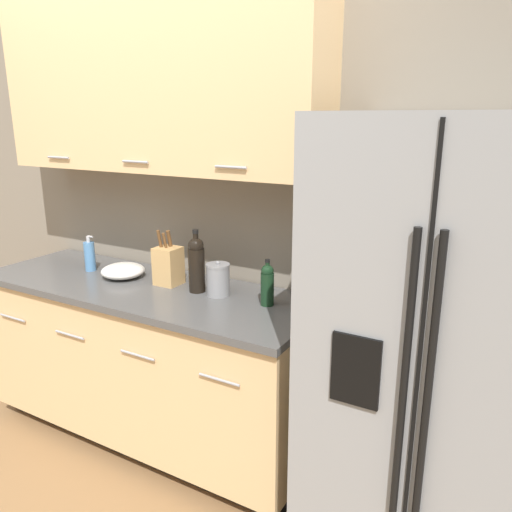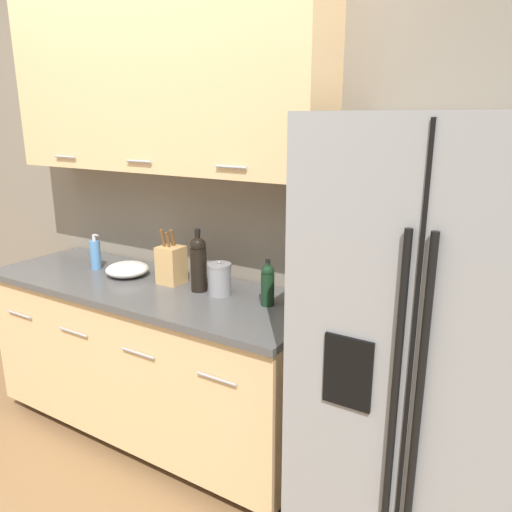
{
  "view_description": "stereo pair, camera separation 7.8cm",
  "coord_description": "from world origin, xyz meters",
  "px_view_note": "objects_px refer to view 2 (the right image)",
  "views": [
    {
      "loc": [
        1.77,
        -0.89,
        1.75
      ],
      "look_at": [
        0.71,
        0.98,
        1.15
      ],
      "focal_mm": 35.0,
      "sensor_mm": 36.0,
      "label": 1
    },
    {
      "loc": [
        1.83,
        -0.85,
        1.75
      ],
      "look_at": [
        0.71,
        0.98,
        1.15
      ],
      "focal_mm": 35.0,
      "sensor_mm": 36.0,
      "label": 2
    }
  ],
  "objects_px": {
    "steel_canister": "(220,279)",
    "oil_bottle": "(268,284)",
    "knife_block": "(171,264)",
    "refrigerator": "(436,362)",
    "mixing_bowl": "(127,269)",
    "wine_bottle": "(198,263)",
    "soap_dispenser": "(95,254)"
  },
  "relations": [
    {
      "from": "wine_bottle",
      "to": "mixing_bowl",
      "type": "height_order",
      "value": "wine_bottle"
    },
    {
      "from": "refrigerator",
      "to": "soap_dispenser",
      "type": "bearing_deg",
      "value": 176.35
    },
    {
      "from": "mixing_bowl",
      "to": "wine_bottle",
      "type": "bearing_deg",
      "value": 1.74
    },
    {
      "from": "wine_bottle",
      "to": "mixing_bowl",
      "type": "distance_m",
      "value": 0.5
    },
    {
      "from": "knife_block",
      "to": "soap_dispenser",
      "type": "bearing_deg",
      "value": -176.68
    },
    {
      "from": "knife_block",
      "to": "refrigerator",
      "type": "bearing_deg",
      "value": -6.36
    },
    {
      "from": "oil_bottle",
      "to": "steel_canister",
      "type": "bearing_deg",
      "value": 179.66
    },
    {
      "from": "steel_canister",
      "to": "oil_bottle",
      "type": "bearing_deg",
      "value": -0.34
    },
    {
      "from": "wine_bottle",
      "to": "mixing_bowl",
      "type": "bearing_deg",
      "value": -178.26
    },
    {
      "from": "wine_bottle",
      "to": "steel_canister",
      "type": "bearing_deg",
      "value": 3.96
    },
    {
      "from": "refrigerator",
      "to": "mixing_bowl",
      "type": "xyz_separation_m",
      "value": [
        -1.69,
        0.12,
        0.05
      ]
    },
    {
      "from": "wine_bottle",
      "to": "oil_bottle",
      "type": "xyz_separation_m",
      "value": [
        0.4,
        0.01,
        -0.04
      ]
    },
    {
      "from": "knife_block",
      "to": "mixing_bowl",
      "type": "relative_size",
      "value": 1.24
    },
    {
      "from": "oil_bottle",
      "to": "refrigerator",
      "type": "bearing_deg",
      "value": -10.11
    },
    {
      "from": "knife_block",
      "to": "steel_canister",
      "type": "relative_size",
      "value": 1.67
    },
    {
      "from": "soap_dispenser",
      "to": "mixing_bowl",
      "type": "relative_size",
      "value": 0.88
    },
    {
      "from": "steel_canister",
      "to": "wine_bottle",
      "type": "bearing_deg",
      "value": -176.04
    },
    {
      "from": "refrigerator",
      "to": "wine_bottle",
      "type": "distance_m",
      "value": 1.21
    },
    {
      "from": "soap_dispenser",
      "to": "knife_block",
      "type": "bearing_deg",
      "value": 3.32
    },
    {
      "from": "refrigerator",
      "to": "mixing_bowl",
      "type": "relative_size",
      "value": 7.51
    },
    {
      "from": "soap_dispenser",
      "to": "mixing_bowl",
      "type": "distance_m",
      "value": 0.26
    },
    {
      "from": "steel_canister",
      "to": "mixing_bowl",
      "type": "bearing_deg",
      "value": -177.82
    },
    {
      "from": "refrigerator",
      "to": "wine_bottle",
      "type": "xyz_separation_m",
      "value": [
        -1.2,
        0.14,
        0.16
      ]
    },
    {
      "from": "knife_block",
      "to": "steel_canister",
      "type": "height_order",
      "value": "knife_block"
    },
    {
      "from": "soap_dispenser",
      "to": "oil_bottle",
      "type": "relative_size",
      "value": 0.93
    },
    {
      "from": "refrigerator",
      "to": "mixing_bowl",
      "type": "distance_m",
      "value": 1.69
    },
    {
      "from": "knife_block",
      "to": "wine_bottle",
      "type": "relative_size",
      "value": 0.92
    },
    {
      "from": "wine_bottle",
      "to": "soap_dispenser",
      "type": "relative_size",
      "value": 1.54
    },
    {
      "from": "refrigerator",
      "to": "steel_canister",
      "type": "height_order",
      "value": "refrigerator"
    },
    {
      "from": "refrigerator",
      "to": "soap_dispenser",
      "type": "xyz_separation_m",
      "value": [
        -1.94,
        0.12,
        0.1
      ]
    },
    {
      "from": "wine_bottle",
      "to": "steel_canister",
      "type": "xyz_separation_m",
      "value": [
        0.12,
        0.01,
        -0.07
      ]
    },
    {
      "from": "soap_dispenser",
      "to": "mixing_bowl",
      "type": "bearing_deg",
      "value": -0.73
    }
  ]
}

